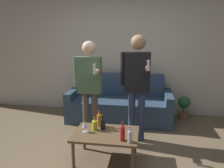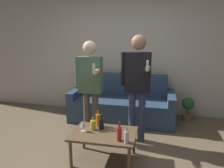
{
  "view_description": "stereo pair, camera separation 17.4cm",
  "coord_description": "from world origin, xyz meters",
  "px_view_note": "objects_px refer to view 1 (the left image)",
  "views": [
    {
      "loc": [
        0.55,
        -2.46,
        1.68
      ],
      "look_at": [
        0.04,
        0.7,
        0.95
      ],
      "focal_mm": 35.0,
      "sensor_mm": 36.0,
      "label": 1
    },
    {
      "loc": [
        0.72,
        -2.42,
        1.68
      ],
      "look_at": [
        0.04,
        0.7,
        0.95
      ],
      "focal_mm": 35.0,
      "sensor_mm": 36.0,
      "label": 2
    }
  ],
  "objects_px": {
    "coffee_table": "(106,136)",
    "bottle_orange": "(95,125)",
    "person_standing_left": "(89,82)",
    "couch": "(120,104)",
    "person_standing_right": "(137,79)"
  },
  "relations": [
    {
      "from": "coffee_table",
      "to": "bottle_orange",
      "type": "height_order",
      "value": "bottle_orange"
    },
    {
      "from": "bottle_orange",
      "to": "person_standing_left",
      "type": "bearing_deg",
      "value": 110.84
    },
    {
      "from": "couch",
      "to": "person_standing_right",
      "type": "xyz_separation_m",
      "value": [
        0.37,
        -0.87,
        0.69
      ]
    },
    {
      "from": "couch",
      "to": "person_standing_right",
      "type": "distance_m",
      "value": 1.17
    },
    {
      "from": "person_standing_left",
      "to": "person_standing_right",
      "type": "xyz_separation_m",
      "value": [
        0.75,
        0.03,
        0.06
      ]
    },
    {
      "from": "person_standing_left",
      "to": "person_standing_right",
      "type": "bearing_deg",
      "value": 2.13
    },
    {
      "from": "couch",
      "to": "person_standing_right",
      "type": "height_order",
      "value": "person_standing_right"
    },
    {
      "from": "bottle_orange",
      "to": "person_standing_right",
      "type": "xyz_separation_m",
      "value": [
        0.53,
        0.6,
        0.53
      ]
    },
    {
      "from": "coffee_table",
      "to": "person_standing_left",
      "type": "xyz_separation_m",
      "value": [
        -0.38,
        0.64,
        0.59
      ]
    },
    {
      "from": "coffee_table",
      "to": "person_standing_right",
      "type": "distance_m",
      "value": 1.0
    },
    {
      "from": "coffee_table",
      "to": "bottle_orange",
      "type": "xyz_separation_m",
      "value": [
        -0.17,
        0.07,
        0.12
      ]
    },
    {
      "from": "coffee_table",
      "to": "person_standing_left",
      "type": "distance_m",
      "value": 0.95
    },
    {
      "from": "coffee_table",
      "to": "person_standing_right",
      "type": "height_order",
      "value": "person_standing_right"
    },
    {
      "from": "person_standing_left",
      "to": "person_standing_right",
      "type": "height_order",
      "value": "person_standing_right"
    },
    {
      "from": "bottle_orange",
      "to": "person_standing_left",
      "type": "distance_m",
      "value": 0.77
    }
  ]
}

